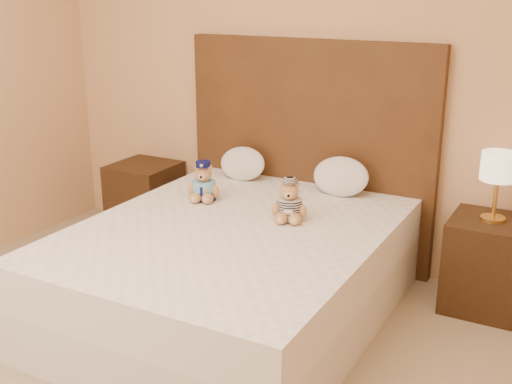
{
  "coord_description": "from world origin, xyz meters",
  "views": [
    {
      "loc": [
        1.7,
        -1.66,
        1.83
      ],
      "look_at": [
        0.01,
        1.45,
        0.68
      ],
      "focal_mm": 45.0,
      "sensor_mm": 36.0,
      "label": 1
    }
  ],
  "objects_px": {
    "teddy_prisoner": "(289,200)",
    "nightstand_left": "(145,199)",
    "lamp": "(499,170)",
    "nightstand_right": "(487,264)",
    "pillow_right": "(341,175)",
    "teddy_police": "(204,181)",
    "bed": "(233,272)",
    "pillow_left": "(243,162)"
  },
  "relations": [
    {
      "from": "lamp",
      "to": "pillow_right",
      "type": "xyz_separation_m",
      "value": [
        -0.94,
        0.03,
        -0.17
      ]
    },
    {
      "from": "pillow_right",
      "to": "teddy_prisoner",
      "type": "bearing_deg",
      "value": -97.78
    },
    {
      "from": "nightstand_left",
      "to": "teddy_prisoner",
      "type": "distance_m",
      "value": 1.63
    },
    {
      "from": "nightstand_right",
      "to": "pillow_right",
      "type": "relative_size",
      "value": 1.49
    },
    {
      "from": "teddy_prisoner",
      "to": "nightstand_left",
      "type": "bearing_deg",
      "value": 139.18
    },
    {
      "from": "lamp",
      "to": "pillow_right",
      "type": "relative_size",
      "value": 1.08
    },
    {
      "from": "teddy_prisoner",
      "to": "pillow_right",
      "type": "relative_size",
      "value": 0.65
    },
    {
      "from": "pillow_left",
      "to": "pillow_right",
      "type": "distance_m",
      "value": 0.72
    },
    {
      "from": "bed",
      "to": "teddy_prisoner",
      "type": "xyz_separation_m",
      "value": [
        0.23,
        0.24,
        0.39
      ]
    },
    {
      "from": "bed",
      "to": "teddy_prisoner",
      "type": "bearing_deg",
      "value": 46.89
    },
    {
      "from": "bed",
      "to": "teddy_prisoner",
      "type": "relative_size",
      "value": 8.39
    },
    {
      "from": "bed",
      "to": "teddy_police",
      "type": "distance_m",
      "value": 0.64
    },
    {
      "from": "nightstand_right",
      "to": "lamp",
      "type": "height_order",
      "value": "lamp"
    },
    {
      "from": "nightstand_right",
      "to": "teddy_prisoner",
      "type": "xyz_separation_m",
      "value": [
        -1.02,
        -0.56,
        0.39
      ]
    },
    {
      "from": "pillow_right",
      "to": "nightstand_right",
      "type": "bearing_deg",
      "value": -1.83
    },
    {
      "from": "bed",
      "to": "teddy_police",
      "type": "xyz_separation_m",
      "value": [
        -0.4,
        0.32,
        0.4
      ]
    },
    {
      "from": "nightstand_left",
      "to": "teddy_police",
      "type": "relative_size",
      "value": 2.24
    },
    {
      "from": "bed",
      "to": "pillow_right",
      "type": "relative_size",
      "value": 5.42
    },
    {
      "from": "nightstand_right",
      "to": "teddy_police",
      "type": "height_order",
      "value": "teddy_police"
    },
    {
      "from": "nightstand_left",
      "to": "teddy_police",
      "type": "xyz_separation_m",
      "value": [
        0.85,
        -0.48,
        0.4
      ]
    },
    {
      "from": "bed",
      "to": "pillow_left",
      "type": "relative_size",
      "value": 5.92
    },
    {
      "from": "nightstand_right",
      "to": "lamp",
      "type": "xyz_separation_m",
      "value": [
        -0.0,
        0.0,
        0.57
      ]
    },
    {
      "from": "bed",
      "to": "teddy_prisoner",
      "type": "height_order",
      "value": "teddy_prisoner"
    },
    {
      "from": "bed",
      "to": "teddy_police",
      "type": "relative_size",
      "value": 8.15
    },
    {
      "from": "lamp",
      "to": "pillow_left",
      "type": "distance_m",
      "value": 1.67
    },
    {
      "from": "bed",
      "to": "nightstand_left",
      "type": "xyz_separation_m",
      "value": [
        -1.25,
        0.8,
        -0.0
      ]
    },
    {
      "from": "nightstand_left",
      "to": "nightstand_right",
      "type": "height_order",
      "value": "same"
    },
    {
      "from": "bed",
      "to": "nightstand_right",
      "type": "xyz_separation_m",
      "value": [
        1.25,
        0.8,
        -0.0
      ]
    },
    {
      "from": "nightstand_right",
      "to": "pillow_right",
      "type": "xyz_separation_m",
      "value": [
        -0.94,
        0.03,
        0.41
      ]
    },
    {
      "from": "bed",
      "to": "pillow_right",
      "type": "height_order",
      "value": "pillow_right"
    },
    {
      "from": "nightstand_left",
      "to": "pillow_left",
      "type": "height_order",
      "value": "pillow_left"
    },
    {
      "from": "bed",
      "to": "teddy_police",
      "type": "bearing_deg",
      "value": 141.2
    },
    {
      "from": "bed",
      "to": "lamp",
      "type": "distance_m",
      "value": 1.59
    },
    {
      "from": "lamp",
      "to": "nightstand_right",
      "type": "bearing_deg",
      "value": 0.0
    },
    {
      "from": "nightstand_right",
      "to": "teddy_prisoner",
      "type": "relative_size",
      "value": 2.31
    },
    {
      "from": "teddy_police",
      "to": "nightstand_right",
      "type": "bearing_deg",
      "value": -3.14
    },
    {
      "from": "pillow_left",
      "to": "pillow_right",
      "type": "height_order",
      "value": "pillow_right"
    },
    {
      "from": "bed",
      "to": "pillow_left",
      "type": "xyz_separation_m",
      "value": [
        -0.41,
        0.83,
        0.39
      ]
    },
    {
      "from": "bed",
      "to": "nightstand_left",
      "type": "bearing_deg",
      "value": 147.38
    },
    {
      "from": "pillow_left",
      "to": "lamp",
      "type": "bearing_deg",
      "value": -1.03
    },
    {
      "from": "nightstand_left",
      "to": "lamp",
      "type": "distance_m",
      "value": 2.56
    },
    {
      "from": "bed",
      "to": "pillow_left",
      "type": "height_order",
      "value": "pillow_left"
    }
  ]
}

